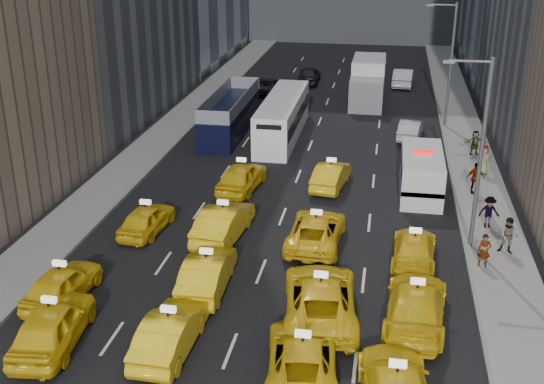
# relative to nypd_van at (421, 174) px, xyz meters

# --- Properties ---
(sidewalk_west) EXTENTS (3.00, 90.00, 0.15)m
(sidewalk_west) POSITION_rel_nypd_van_xyz_m (-17.65, 6.41, -1.06)
(sidewalk_west) COLOR gray
(sidewalk_west) RESTS_ON ground
(sidewalk_east) EXTENTS (3.00, 90.00, 0.15)m
(sidewalk_east) POSITION_rel_nypd_van_xyz_m (3.35, 6.41, -1.06)
(sidewalk_east) COLOR gray
(sidewalk_east) RESTS_ON ground
(curb_west) EXTENTS (0.15, 90.00, 0.18)m
(curb_west) POSITION_rel_nypd_van_xyz_m (-16.20, 6.41, -1.05)
(curb_west) COLOR slate
(curb_west) RESTS_ON ground
(curb_east) EXTENTS (0.15, 90.00, 0.18)m
(curb_east) POSITION_rel_nypd_van_xyz_m (1.90, 6.41, -1.05)
(curb_east) COLOR slate
(curb_east) RESTS_ON ground
(streetlight_near) EXTENTS (2.15, 0.22, 9.00)m
(streetlight_near) POSITION_rel_nypd_van_xyz_m (2.04, -6.59, 3.78)
(streetlight_near) COLOR #595B60
(streetlight_near) RESTS_ON ground
(streetlight_far) EXTENTS (2.15, 0.22, 9.00)m
(streetlight_far) POSITION_rel_nypd_van_xyz_m (2.04, 13.41, 3.78)
(streetlight_far) COLOR #595B60
(streetlight_far) RESTS_ON ground
(taxi_4) EXTENTS (2.43, 5.05, 1.66)m
(taxi_4) POSITION_rel_nypd_van_xyz_m (-13.56, -17.29, -0.31)
(taxi_4) COLOR yellow
(taxi_4) RESTS_ON ground
(taxi_5) EXTENTS (1.72, 4.60, 1.50)m
(taxi_5) POSITION_rel_nypd_van_xyz_m (-9.26, -16.92, -0.39)
(taxi_5) COLOR yellow
(taxi_5) RESTS_ON ground
(taxi_6) EXTENTS (2.93, 5.39, 1.43)m
(taxi_6) POSITION_rel_nypd_van_xyz_m (-4.40, -17.52, -0.42)
(taxi_6) COLOR yellow
(taxi_6) RESTS_ON ground
(taxi_8) EXTENTS (2.12, 4.41, 1.45)m
(taxi_8) POSITION_rel_nypd_van_xyz_m (-14.64, -14.32, -0.41)
(taxi_8) COLOR yellow
(taxi_8) RESTS_ON ground
(taxi_9) EXTENTS (1.78, 4.77, 1.56)m
(taxi_9) POSITION_rel_nypd_van_xyz_m (-9.08, -12.46, -0.36)
(taxi_9) COLOR yellow
(taxi_9) RESTS_ON ground
(taxi_10) EXTENTS (3.46, 6.27, 1.66)m
(taxi_10) POSITION_rel_nypd_van_xyz_m (-4.19, -13.79, -0.31)
(taxi_10) COLOR yellow
(taxi_10) RESTS_ON ground
(taxi_11) EXTENTS (2.63, 5.67, 1.60)m
(taxi_11) POSITION_rel_nypd_van_xyz_m (-0.56, -13.59, -0.34)
(taxi_11) COLOR yellow
(taxi_11) RESTS_ON ground
(taxi_12) EXTENTS (2.02, 4.23, 1.39)m
(taxi_12) POSITION_rel_nypd_van_xyz_m (-13.45, -7.59, -0.44)
(taxi_12) COLOR yellow
(taxi_12) RESTS_ON ground
(taxi_13) EXTENTS (2.21, 5.13, 1.64)m
(taxi_13) POSITION_rel_nypd_van_xyz_m (-9.58, -7.54, -0.32)
(taxi_13) COLOR yellow
(taxi_13) RESTS_ON ground
(taxi_14) EXTENTS (2.60, 5.31, 1.45)m
(taxi_14) POSITION_rel_nypd_van_xyz_m (-5.08, -7.50, -0.41)
(taxi_14) COLOR yellow
(taxi_14) RESTS_ON ground
(taxi_15) EXTENTS (2.12, 4.73, 1.35)m
(taxi_15) POSITION_rel_nypd_van_xyz_m (-0.52, -8.50, -0.47)
(taxi_15) COLOR yellow
(taxi_15) RESTS_ON ground
(taxi_16) EXTENTS (2.43, 4.88, 1.60)m
(taxi_16) POSITION_rel_nypd_van_xyz_m (-10.04, -1.28, -0.34)
(taxi_16) COLOR yellow
(taxi_16) RESTS_ON ground
(taxi_17) EXTENTS (2.10, 4.53, 1.44)m
(taxi_17) POSITION_rel_nypd_van_xyz_m (-5.06, 0.02, -0.42)
(taxi_17) COLOR yellow
(taxi_17) RESTS_ON ground
(nypd_van) EXTENTS (2.70, 6.01, 2.51)m
(nypd_van) POSITION_rel_nypd_van_xyz_m (0.00, 0.00, 0.00)
(nypd_van) COLOR silver
(nypd_van) RESTS_ON ground
(double_decker) EXTENTS (3.03, 10.24, 2.94)m
(double_decker) POSITION_rel_nypd_van_xyz_m (-13.17, 9.35, 0.31)
(double_decker) COLOR black
(double_decker) RESTS_ON ground
(city_bus) EXTENTS (2.89, 11.13, 2.85)m
(city_bus) POSITION_rel_nypd_van_xyz_m (-9.32, 9.00, 0.27)
(city_bus) COLOR white
(city_bus) RESTS_ON ground
(box_truck) EXTENTS (3.64, 8.02, 3.54)m
(box_truck) POSITION_rel_nypd_van_xyz_m (-3.86, 19.73, 0.61)
(box_truck) COLOR silver
(box_truck) RESTS_ON ground
(misc_car_0) EXTENTS (1.96, 4.29, 1.37)m
(misc_car_0) POSITION_rel_nypd_van_xyz_m (-0.43, 10.21, -0.46)
(misc_car_0) COLOR #B1B3B9
(misc_car_0) RESTS_ON ground
(misc_car_1) EXTENTS (2.57, 4.96, 1.34)m
(misc_car_1) POSITION_rel_nypd_van_xyz_m (-12.67, 21.56, -0.47)
(misc_car_1) COLOR black
(misc_car_1) RESTS_ON ground
(misc_car_2) EXTENTS (2.63, 5.14, 1.43)m
(misc_car_2) POSITION_rel_nypd_van_xyz_m (-4.52, 28.38, -0.42)
(misc_car_2) COLOR slate
(misc_car_2) RESTS_ON ground
(misc_car_3) EXTENTS (1.95, 4.72, 1.60)m
(misc_car_3) POSITION_rel_nypd_van_xyz_m (-9.51, 25.79, -0.34)
(misc_car_3) COLOR black
(misc_car_3) RESTS_ON ground
(misc_car_4) EXTENTS (2.06, 5.05, 1.63)m
(misc_car_4) POSITION_rel_nypd_van_xyz_m (-0.87, 26.22, -0.32)
(misc_car_4) COLOR #AAACB2
(misc_car_4) RESTS_ON ground
(pedestrian_0) EXTENTS (0.60, 0.44, 1.54)m
(pedestrian_0) POSITION_rel_nypd_van_xyz_m (2.49, -8.68, -0.22)
(pedestrian_0) COLOR gray
(pedestrian_0) RESTS_ON sidewalk_east
(pedestrian_1) EXTENTS (0.94, 0.66, 1.74)m
(pedestrian_1) POSITION_rel_nypd_van_xyz_m (3.73, -7.17, -0.12)
(pedestrian_1) COLOR gray
(pedestrian_1) RESTS_ON sidewalk_east
(pedestrian_2) EXTENTS (1.11, 0.60, 1.64)m
(pedestrian_2) POSITION_rel_nypd_van_xyz_m (3.17, -4.44, -0.17)
(pedestrian_2) COLOR gray
(pedestrian_2) RESTS_ON sidewalk_east
(pedestrian_3) EXTENTS (1.15, 0.78, 1.80)m
(pedestrian_3) POSITION_rel_nypd_van_xyz_m (2.95, 0.11, -0.09)
(pedestrian_3) COLOR gray
(pedestrian_3) RESTS_ON sidewalk_east
(pedestrian_4) EXTENTS (0.98, 0.67, 1.83)m
(pedestrian_4) POSITION_rel_nypd_van_xyz_m (3.74, 3.31, -0.07)
(pedestrian_4) COLOR gray
(pedestrian_4) RESTS_ON sidewalk_east
(pedestrian_5) EXTENTS (1.53, 0.67, 1.59)m
(pedestrian_5) POSITION_rel_nypd_van_xyz_m (3.62, 6.98, -0.19)
(pedestrian_5) COLOR gray
(pedestrian_5) RESTS_ON sidewalk_east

